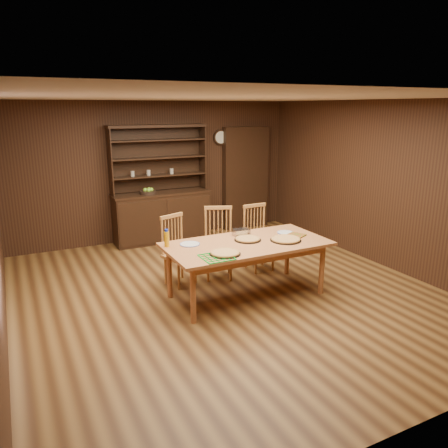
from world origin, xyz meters
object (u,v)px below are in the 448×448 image
china_hutch (161,210)px  dining_table (247,248)px  chair_right (257,235)px  juice_bottle (167,239)px  chair_left (177,248)px  chair_center (219,240)px

china_hutch → dining_table: size_ratio=1.01×
china_hutch → chair_right: 2.26m
chair_right → juice_bottle: (-1.67, -0.54, 0.32)m
chair_right → juice_bottle: size_ratio=4.42×
chair_right → china_hutch: bearing=111.2°
chair_right → chair_left: bearing=178.9°
juice_bottle → chair_center: bearing=27.1°
dining_table → juice_bottle: (-1.00, 0.31, 0.18)m
chair_left → chair_center: size_ratio=0.95×
china_hutch → dining_table: bearing=-86.4°
dining_table → chair_right: 1.09m
dining_table → juice_bottle: bearing=162.6°
dining_table → juice_bottle: size_ratio=9.31×
china_hutch → juice_bottle: size_ratio=9.41×
chair_left → juice_bottle: size_ratio=4.36×
china_hutch → juice_bottle: (-0.81, -2.63, 0.26)m
dining_table → chair_center: chair_center is taller
dining_table → chair_left: bearing=128.5°
chair_center → juice_bottle: size_ratio=4.60×
china_hutch → chair_right: (0.86, -2.09, -0.05)m
china_hutch → chair_center: china_hutch is taller
chair_right → dining_table: bearing=-129.5°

